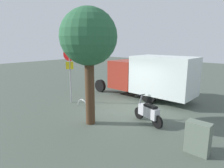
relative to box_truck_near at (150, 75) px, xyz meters
name	(u,v)px	position (x,y,z in m)	size (l,w,h in m)	color
ground_plane	(122,110)	(-0.11, 3.01, -1.55)	(60.00, 60.00, 0.00)	#485349
box_truck_near	(150,75)	(0.00, 0.00, 0.00)	(6.90, 2.33, 2.77)	black
motorcycle	(148,112)	(-2.10, 3.63, -1.03)	(1.75, 0.79, 1.20)	black
stop_sign	(70,67)	(3.07, 3.95, 0.64)	(0.71, 0.33, 3.28)	#9E9EA3
street_tree	(89,39)	(-0.13, 5.33, 2.18)	(2.40, 2.40, 5.02)	#47301E
utility_cabinet	(198,138)	(-4.57, 4.69, -1.02)	(0.75, 0.41, 1.07)	slate
bike_rack_hoop	(82,106)	(1.97, 4.02, -1.55)	(0.85, 0.85, 0.05)	#B7B7BC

